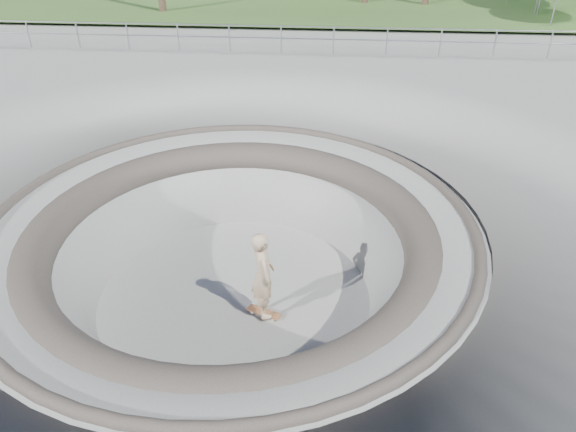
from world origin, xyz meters
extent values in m
plane|color=#989893|center=(0.00, 0.00, 0.00)|extent=(180.00, 180.00, 0.00)
torus|color=#989893|center=(0.00, 0.00, -2.00)|extent=(14.00, 14.00, 4.00)
cylinder|color=#989893|center=(0.00, 0.00, -1.95)|extent=(6.60, 6.60, 0.10)
torus|color=#504840|center=(0.00, 0.00, -0.02)|extent=(10.24, 10.24, 0.24)
torus|color=#504840|center=(0.00, 0.00, -0.45)|extent=(8.91, 8.91, 0.81)
ellipsoid|color=olive|center=(-22.00, 55.00, -6.44)|extent=(50.40, 36.00, 23.40)
ellipsoid|color=olive|center=(8.00, 60.00, -7.87)|extent=(61.60, 44.00, 28.60)
cylinder|color=gray|center=(0.00, 12.00, 1.17)|extent=(25.00, 0.05, 0.05)
cylinder|color=gray|center=(0.00, 12.00, 0.72)|extent=(25.00, 0.05, 0.05)
cube|color=brown|center=(0.73, -0.61, -1.83)|extent=(0.80, 0.49, 0.02)
cylinder|color=#AEAFB3|center=(0.73, -0.61, -1.86)|extent=(0.09, 0.16, 0.03)
cylinder|color=#AEAFB3|center=(0.73, -0.61, -1.86)|extent=(0.09, 0.16, 0.03)
cylinder|color=silver|center=(0.73, -0.61, -1.87)|extent=(0.07, 0.05, 0.06)
cylinder|color=silver|center=(0.73, -0.61, -1.87)|extent=(0.07, 0.05, 0.06)
cylinder|color=silver|center=(0.73, -0.61, -1.87)|extent=(0.07, 0.05, 0.06)
cylinder|color=silver|center=(0.73, -0.61, -1.87)|extent=(0.07, 0.05, 0.06)
imported|color=tan|center=(0.73, -0.61, -0.82)|extent=(0.71, 0.85, 2.01)
cylinder|color=gray|center=(11.60, 16.74, 1.27)|extent=(0.06, 0.06, 1.98)
camera|label=1|loc=(1.95, -9.65, 6.30)|focal=35.00mm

